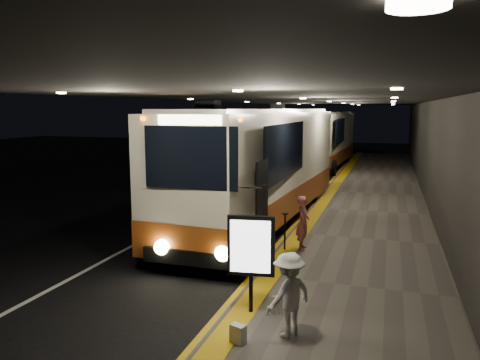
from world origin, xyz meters
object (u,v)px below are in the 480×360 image
Objects in this scene: bag_plain at (238,334)px; info_sign at (251,248)px; coach_second at (324,142)px; passenger_boarding at (303,222)px; coach_main at (262,170)px; stanchion_post at (285,232)px; bag_polka at (279,305)px; passenger_waiting_white at (289,294)px.

info_sign reaches higher than bag_plain.
bag_plain is (2.05, -25.51, -1.49)m from coach_second.
coach_second is 19.93m from passenger_boarding.
coach_main reaches higher than stanchion_post.
stanchion_post is (-0.25, 4.20, -0.78)m from info_sign.
coach_second is at bearing 94.59° from bag_plain.
coach_main is 16.49m from coach_second.
stanchion_post is at bearing 94.12° from bag_plain.
bag_plain is 0.32× the size of stanchion_post.
coach_main is 9.38m from bag_plain.
bag_plain is (-0.06, -5.71, -0.60)m from passenger_boarding.
bag_polka is at bearing -69.14° from coach_main.
stanchion_post is at bearing -82.59° from coach_second.
coach_main is 38.68× the size of bag_plain.
passenger_boarding is 4.50m from info_sign.
coach_main is 8.02m from info_sign.
bag_polka is 0.18× the size of info_sign.
bag_plain is at bearing -91.85° from info_sign.
passenger_waiting_white is at bearing 36.29° from bag_plain.
passenger_waiting_white is 1.10m from bag_plain.
info_sign is (-0.54, -0.10, 1.13)m from bag_polka.
coach_main is 8.21m from bag_polka.
coach_main is 8.97m from passenger_waiting_white.
bag_plain is 0.17× the size of info_sign.
info_sign is at bearing -73.05° from coach_main.
bag_polka is at bearing -81.53° from coach_second.
passenger_boarding is 4.62× the size of bag_plain.
stanchion_post is at bearing -132.58° from passenger_waiting_white.
passenger_waiting_white is at bearing -80.91° from coach_second.
info_sign reaches higher than bag_polka.
passenger_boarding is at bearing 89.35° from bag_plain.
coach_second is at bearing 2.60° from passenger_boarding.
stanchion_post is (1.65, -3.57, -1.23)m from coach_main.
coach_main is 4.12m from stanchion_post.
coach_main is 36.75× the size of bag_polka.
passenger_waiting_white is 5.03m from stanchion_post.
passenger_waiting_white is 4.52× the size of bag_plain.
info_sign is (-0.21, -4.47, 0.54)m from passenger_boarding.
coach_main reaches higher than bag_polka.
passenger_waiting_white is at bearing -65.98° from bag_polka.
bag_plain is (-0.40, -1.34, -0.01)m from bag_polka.
passenger_boarding is at bearing -81.22° from coach_second.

